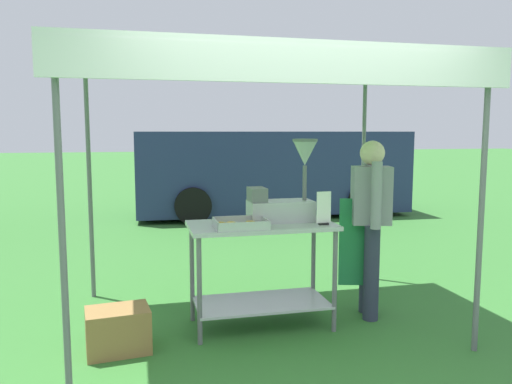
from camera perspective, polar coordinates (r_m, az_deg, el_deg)
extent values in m
plane|color=#33702D|center=(9.17, -6.26, -3.85)|extent=(70.00, 70.00, 0.00)
cylinder|color=slate|center=(3.34, -21.01, -3.53)|extent=(0.04, 0.04, 2.23)
cylinder|color=slate|center=(4.17, 24.03, -1.70)|extent=(0.04, 0.04, 2.23)
cylinder|color=slate|center=(5.36, -18.19, 0.32)|extent=(0.04, 0.04, 2.23)
cylinder|color=slate|center=(5.91, 11.93, 1.09)|extent=(0.04, 0.04, 2.23)
cube|color=white|center=(4.45, 0.15, 14.13)|extent=(3.17, 2.24, 0.05)
cube|color=white|center=(3.37, 4.75, 14.15)|extent=(3.17, 0.02, 0.24)
cube|color=#B7B7BC|center=(4.34, 0.62, -3.79)|extent=(1.24, 0.63, 0.04)
cube|color=#B7B7BC|center=(4.51, 0.61, -12.32)|extent=(1.14, 0.58, 0.02)
cylinder|color=slate|center=(4.10, -6.38, -11.03)|extent=(0.04, 0.04, 0.87)
cylinder|color=slate|center=(4.38, 8.84, -9.90)|extent=(0.04, 0.04, 0.87)
cylinder|color=slate|center=(4.60, -7.21, -9.05)|extent=(0.04, 0.04, 0.87)
cylinder|color=slate|center=(4.85, 6.46, -8.20)|extent=(0.04, 0.04, 0.87)
cube|color=#B7B7BC|center=(4.15, -1.75, -3.93)|extent=(0.42, 0.33, 0.01)
cube|color=#B7B7BC|center=(4.00, -1.29, -3.83)|extent=(0.42, 0.01, 0.06)
cube|color=#B7B7BC|center=(4.30, -2.18, -3.08)|extent=(0.42, 0.01, 0.06)
cube|color=#B7B7BC|center=(4.11, -4.56, -3.55)|extent=(0.01, 0.33, 0.06)
cube|color=#B7B7BC|center=(4.19, 1.00, -3.33)|extent=(0.01, 0.33, 0.06)
torus|color=#EAB251|center=(4.07, -1.86, -3.89)|extent=(0.11, 0.11, 0.03)
torus|color=#EAB251|center=(4.24, -0.63, -3.46)|extent=(0.11, 0.11, 0.03)
torus|color=#EAB251|center=(4.17, -1.39, -3.62)|extent=(0.10, 0.10, 0.03)
torus|color=#EAB251|center=(4.21, -2.83, -3.54)|extent=(0.12, 0.12, 0.03)
torus|color=#EAB251|center=(4.08, -3.41, -3.88)|extent=(0.09, 0.09, 0.03)
torus|color=#EAB251|center=(4.10, -0.04, -3.80)|extent=(0.12, 0.12, 0.03)
torus|color=#EAB251|center=(4.20, -3.95, -3.58)|extent=(0.10, 0.10, 0.03)
cube|color=#B7B7BC|center=(4.44, 2.77, -2.13)|extent=(0.56, 0.28, 0.18)
cube|color=slate|center=(4.37, 0.13, -0.29)|extent=(0.14, 0.22, 0.12)
cylinder|color=slate|center=(4.48, 5.49, 1.04)|extent=(0.04, 0.04, 0.30)
cone|color=#B7B7BC|center=(4.46, 5.53, 4.32)|extent=(0.21, 0.21, 0.21)
cylinder|color=slate|center=(4.46, 5.54, 5.82)|extent=(0.22, 0.22, 0.02)
cube|color=black|center=(4.32, 7.60, -3.55)|extent=(0.08, 0.05, 0.02)
cube|color=white|center=(4.29, 7.63, -1.71)|extent=(0.13, 0.02, 0.27)
cylinder|color=#2D3347|center=(4.71, 12.85, -8.88)|extent=(0.14, 0.14, 0.86)
cylinder|color=#2D3347|center=(4.90, 12.39, -8.25)|extent=(0.14, 0.14, 0.86)
cube|color=gray|center=(4.67, 12.83, -0.36)|extent=(0.39, 0.30, 0.52)
cube|color=#237F47|center=(4.72, 11.26, -5.56)|extent=(0.31, 0.10, 0.80)
cylinder|color=gray|center=(4.45, 13.38, -0.38)|extent=(0.11, 0.11, 0.58)
cylinder|color=gray|center=(4.88, 12.35, 0.26)|extent=(0.11, 0.11, 0.58)
sphere|color=beige|center=(4.64, 12.96, 4.30)|extent=(0.22, 0.22, 0.22)
cube|color=olive|center=(4.18, -15.26, -14.76)|extent=(0.51, 0.39, 0.34)
cube|color=navy|center=(10.47, 1.63, 2.43)|extent=(5.46, 2.12, 1.60)
cube|color=#1E2833|center=(11.10, 12.31, 4.59)|extent=(0.17, 1.62, 0.70)
cylinder|color=black|center=(11.87, 8.51, 0.21)|extent=(0.69, 0.27, 0.68)
cylinder|color=black|center=(10.15, 12.02, -0.98)|extent=(0.69, 0.27, 0.68)
cylinder|color=black|center=(11.21, -7.78, -0.17)|extent=(0.69, 0.27, 0.68)
cylinder|color=black|center=(9.37, -7.12, -1.52)|extent=(0.69, 0.27, 0.68)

